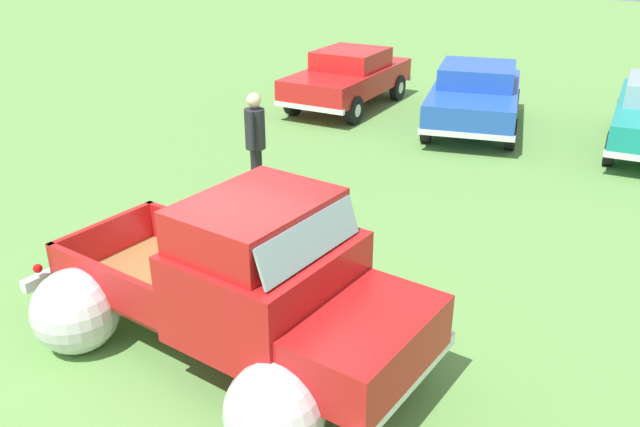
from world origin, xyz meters
TOP-DOWN VIEW (x-y plane):
  - ground_plane at (0.00, 0.00)m, footprint 80.00×80.00m
  - vintage_pickup_truck at (0.39, -0.01)m, footprint 4.68×2.89m
  - show_car_0 at (-4.22, 9.67)m, footprint 2.15×4.25m
  - show_car_1 at (-0.84, 9.63)m, footprint 3.07×4.61m
  - spectator_0 at (-2.39, 3.61)m, footprint 0.45×0.52m

SIDE VIEW (x-z plane):
  - ground_plane at x=0.00m, z-range 0.00..0.00m
  - vintage_pickup_truck at x=0.39m, z-range -0.22..1.74m
  - show_car_0 at x=-4.22m, z-range 0.07..1.50m
  - show_car_1 at x=-0.84m, z-range 0.07..1.50m
  - spectator_0 at x=-2.39m, z-range 0.14..1.97m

